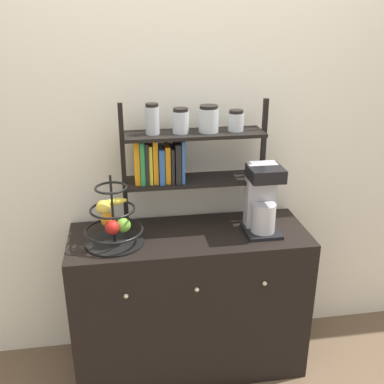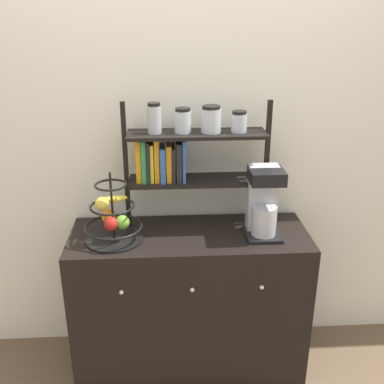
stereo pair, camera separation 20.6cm
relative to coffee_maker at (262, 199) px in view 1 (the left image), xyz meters
name	(u,v)px [view 1 (the left image)]	position (x,y,z in m)	size (l,w,h in m)	color
wall_back	(182,138)	(-0.38, 0.30, 0.27)	(7.00, 0.05, 2.60)	silver
sideboard	(190,301)	(-0.38, 0.02, -0.61)	(1.27, 0.49, 0.85)	black
coffee_maker	(262,199)	(0.00, 0.00, 0.00)	(0.18, 0.21, 0.37)	black
fruit_stand	(113,222)	(-0.78, -0.02, -0.06)	(0.30, 0.30, 0.37)	black
shelf_hutch	(180,151)	(-0.41, 0.14, 0.24)	(0.77, 0.20, 0.68)	black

